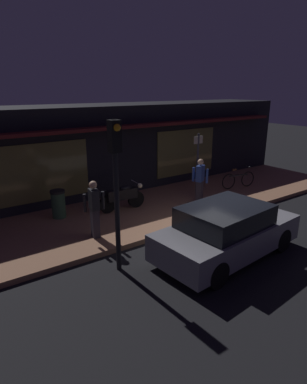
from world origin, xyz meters
TOP-DOWN VIEW (x-y plane):
  - ground_plane at (0.00, 0.00)m, footprint 60.00×60.00m
  - sidewalk_slab at (0.00, 3.00)m, footprint 18.00×4.00m
  - storefront_building at (0.00, 6.39)m, footprint 18.00×3.30m
  - motorcycle at (-1.03, 3.40)m, footprint 1.70×0.55m
  - bicycle_parked at (4.34, 2.87)m, footprint 1.64×0.47m
  - person_photographer at (-2.79, 1.94)m, footprint 0.62×0.41m
  - person_bystander at (1.63, 2.37)m, footprint 0.44×0.58m
  - sign_post at (2.47, 3.44)m, footprint 0.44×0.09m
  - trash_bin at (-3.11, 4.01)m, footprint 0.48×0.48m
  - traffic_light_pole at (-3.00, 0.23)m, footprint 0.24×0.33m
  - parked_car_near at (-0.38, -0.81)m, footprint 4.23×2.08m

SIDE VIEW (x-z plane):
  - ground_plane at x=0.00m, z-range 0.00..0.00m
  - sidewalk_slab at x=0.00m, z-range 0.00..0.15m
  - bicycle_parked at x=4.34m, z-range 0.05..0.96m
  - trash_bin at x=-3.11m, z-range 0.16..1.09m
  - motorcycle at x=-1.03m, z-range 0.16..1.13m
  - parked_car_near at x=-0.38m, z-range -0.01..1.41m
  - person_photographer at x=-2.79m, z-range 0.19..1.86m
  - person_bystander at x=1.63m, z-range 0.19..1.86m
  - sign_post at x=2.47m, z-range 0.31..2.71m
  - storefront_building at x=0.00m, z-range 0.00..3.60m
  - traffic_light_pole at x=-3.00m, z-range 0.68..4.28m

